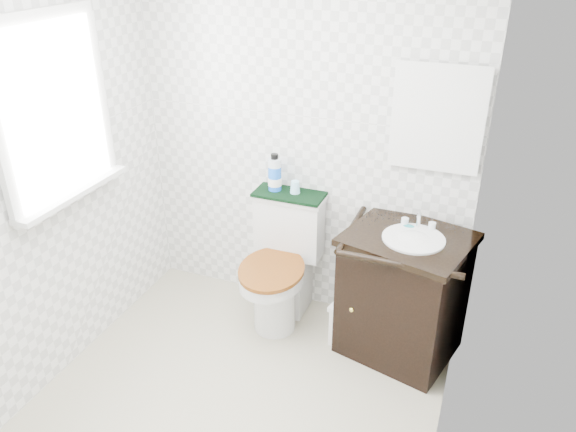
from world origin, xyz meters
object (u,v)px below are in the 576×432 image
Objects in this scene: trash_bin at (347,325)px; vanity at (403,292)px; mouthwash_bottle at (275,174)px; cup at (295,187)px; toilet at (282,269)px.

vanity is at bearing 15.20° from trash_bin.
cup is at bearing 0.65° from mouthwash_bottle.
trash_bin is (-0.32, -0.09, -0.28)m from vanity.
mouthwash_bottle reaches higher than trash_bin.
trash_bin is at bearing -164.80° from vanity.
mouthwash_bottle reaches higher than vanity.
mouthwash_bottle is (-0.61, 0.29, 0.84)m from trash_bin.
vanity is 3.09× the size of trash_bin.
mouthwash_bottle is at bearing 167.58° from vanity.
trash_bin is 3.65× the size of cup.
trash_bin is (0.50, -0.15, -0.22)m from toilet.
cup is at bearing 165.33° from vanity.
vanity is 3.70× the size of mouthwash_bottle.
vanity is at bearing -14.67° from cup.
toilet is 0.57m from trash_bin.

